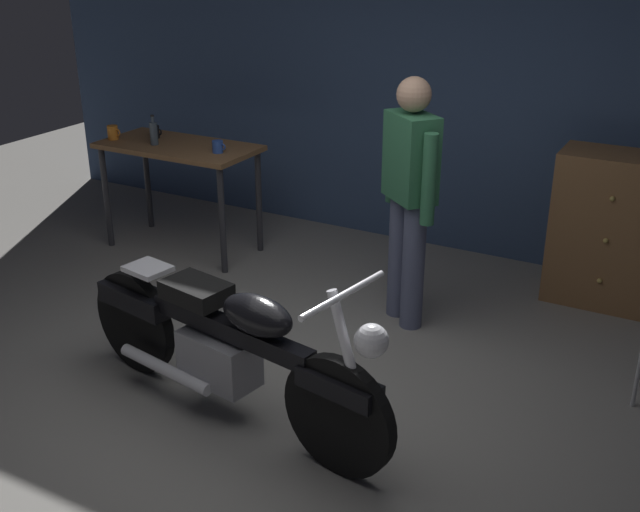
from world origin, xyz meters
name	(u,v)px	position (x,y,z in m)	size (l,w,h in m)	color
ground_plane	(268,404)	(0.00, 0.00, 0.00)	(12.00, 12.00, 0.00)	gray
back_wall	(453,60)	(0.00, 2.80, 1.55)	(8.00, 0.12, 3.10)	#384C70
workbench	(179,158)	(-1.87, 1.66, 0.79)	(1.30, 0.64, 0.90)	brown
motorcycle	(227,344)	(-0.13, -0.19, 0.45)	(2.17, 0.71, 1.00)	black
person_standing	(409,192)	(0.27, 1.34, 0.93)	(0.46, 0.41, 1.67)	slate
wooden_dresser	(612,230)	(1.42, 2.30, 0.55)	(0.80, 0.47, 1.10)	brown
mug_black_matte	(155,132)	(-2.16, 1.73, 0.95)	(0.11, 0.08, 0.10)	black
mug_blue_enamel	(218,147)	(-1.44, 1.61, 0.95)	(0.12, 0.08, 0.09)	#2D51AD
mug_orange_travel	(113,132)	(-2.44, 1.53, 0.96)	(0.12, 0.09, 0.11)	orange
bottle	(154,133)	(-2.03, 1.56, 1.00)	(0.06, 0.06, 0.24)	#3F4C59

